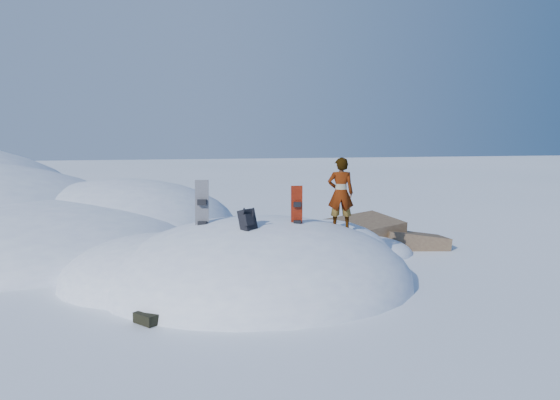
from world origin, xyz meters
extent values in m
plane|color=white|center=(0.00, 0.00, 0.00)|extent=(120.00, 120.00, 0.00)
ellipsoid|color=white|center=(0.00, 0.00, 0.00)|extent=(7.00, 6.00, 3.00)
ellipsoid|color=white|center=(-2.20, 0.60, 0.00)|extent=(4.40, 4.00, 2.20)
ellipsoid|color=white|center=(1.80, 0.80, 0.00)|extent=(3.60, 3.20, 2.50)
ellipsoid|color=white|center=(-6.00, 5.00, 0.00)|extent=(10.00, 9.00, 2.80)
ellipsoid|color=white|center=(-3.50, 7.50, 0.00)|extent=(8.00, 8.00, 3.60)
ellipsoid|color=white|center=(-5.50, 4.00, 0.00)|extent=(6.00, 5.00, 1.80)
cube|color=brown|center=(3.60, 3.40, 0.10)|extent=(2.82, 2.41, 1.62)
cube|color=brown|center=(5.20, 3.00, -0.10)|extent=(2.16, 1.80, 1.33)
cube|color=brown|center=(4.20, 4.60, 0.00)|extent=(2.08, 2.01, 1.10)
ellipsoid|color=white|center=(3.20, 2.40, 0.00)|extent=(3.20, 2.40, 1.00)
cube|color=red|center=(0.74, -0.48, 1.58)|extent=(0.25, 0.05, 1.33)
cube|color=black|center=(0.74, -0.53, 1.84)|extent=(0.17, 0.10, 0.11)
cube|color=black|center=(0.74, -0.53, 1.45)|extent=(0.17, 0.10, 0.11)
cube|color=black|center=(-1.25, 0.05, 1.56)|extent=(0.32, 0.22, 1.59)
cube|color=black|center=(-1.25, -0.01, 1.88)|extent=(0.21, 0.16, 0.13)
cube|color=black|center=(-1.25, -0.01, 1.40)|extent=(0.21, 0.16, 0.13)
cube|color=black|center=(-0.39, -0.85, 1.60)|extent=(0.43, 0.43, 0.47)
cube|color=black|center=(-0.39, -0.98, 1.62)|extent=(0.26, 0.24, 0.25)
cylinder|color=black|center=(-0.49, -0.97, 1.71)|extent=(0.03, 0.17, 0.32)
cylinder|color=black|center=(-0.30, -0.97, 1.71)|extent=(0.03, 0.17, 0.32)
cube|color=black|center=(-2.25, -2.01, 0.10)|extent=(0.81, 0.78, 0.18)
cube|color=black|center=(-1.94, -1.81, 0.18)|extent=(0.38, 0.28, 0.12)
imported|color=slate|center=(1.92, 0.09, 1.99)|extent=(0.67, 0.52, 1.64)
camera|label=1|loc=(-2.09, -11.75, 3.36)|focal=35.00mm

